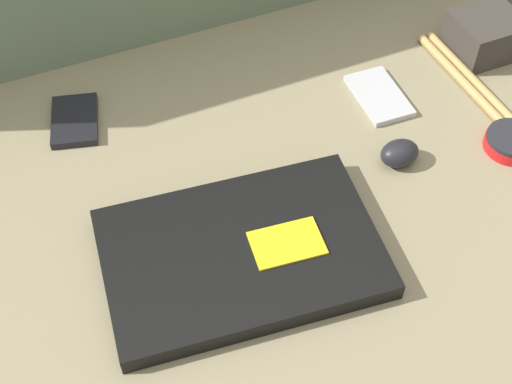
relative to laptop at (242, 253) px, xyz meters
name	(u,v)px	position (x,y,z in m)	size (l,w,h in m)	color
ground_plane	(256,250)	(0.05, 0.08, -0.13)	(8.00, 8.00, 0.00)	#38383D
couch_seat	(256,227)	(0.05, 0.08, -0.07)	(1.15, 0.76, 0.12)	#847A5B
laptop	(242,253)	(0.00, 0.00, 0.00)	(0.37, 0.26, 0.03)	black
computer_mouse	(400,153)	(0.27, 0.07, 0.00)	(0.06, 0.04, 0.04)	black
speaker_puck	(512,142)	(0.44, 0.03, 0.00)	(0.08, 0.08, 0.02)	red
phone_black	(75,121)	(-0.14, 0.33, -0.01)	(0.09, 0.12, 0.01)	black
phone_small	(379,96)	(0.31, 0.19, -0.01)	(0.07, 0.12, 0.01)	#B7B7BC
camera_pouch	(485,34)	(0.52, 0.23, 0.02)	(0.10, 0.10, 0.06)	#38332D
drumstick_pair	(497,111)	(0.46, 0.09, -0.01)	(0.04, 0.39, 0.01)	tan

